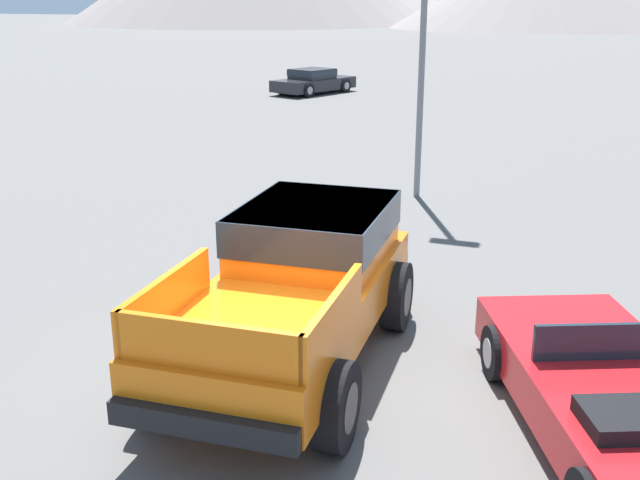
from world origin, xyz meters
The scene contains 4 objects.
ground_plane centered at (0.00, 0.00, 0.00)m, with size 320.00×320.00×0.00m, color #5B5956.
orange_pickup_truck centered at (-0.22, 0.55, 1.06)m, with size 2.50×5.23×1.83m.
red_convertible_car centered at (3.53, -0.22, 0.44)m, with size 3.39×4.90×1.10m.
parked_car_dark centered at (-9.67, 26.11, 0.59)m, with size 3.18×4.56×1.15m.
Camera 1 is at (3.00, -7.51, 4.37)m, focal length 42.00 mm.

